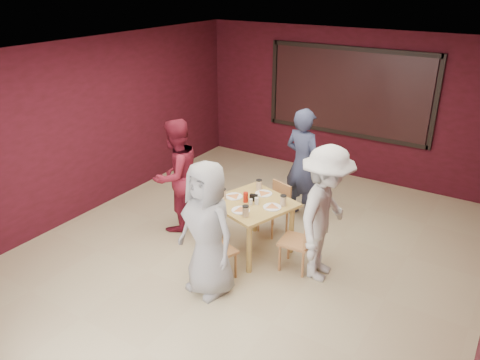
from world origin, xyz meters
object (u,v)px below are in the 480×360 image
Objects in this scene: chair_front at (214,249)px; chair_left at (206,209)px; diner_front at (207,229)px; diner_back at (303,164)px; chair_right at (302,239)px; diner_right at (325,214)px; dining_table at (252,208)px; diner_left at (176,176)px; chair_back at (276,205)px.

chair_left is at bearing 131.74° from chair_front.
diner_front is at bearing -72.66° from chair_front.
chair_front is 0.44× the size of diner_back.
diner_right reaches higher than chair_right.
chair_front is at bearing -93.55° from dining_table.
chair_front reaches higher than chair_left.
diner_front reaches higher than chair_left.
chair_right is at bearing -4.74° from dining_table.
chair_left is 0.94× the size of chair_right.
diner_front is at bearing 101.87° from diner_back.
dining_table is at bearing 97.29° from diner_left.
diner_left is at bearing 179.03° from chair_right.
chair_right reaches higher than chair_front.
dining_table is 1.58× the size of chair_back.
diner_right reaches higher than chair_left.
diner_right is (0.29, 0.03, 0.43)m from chair_right.
chair_left is at bearing 178.16° from chair_right.
chair_back is at bearing 52.24° from diner_right.
diner_front is 1.71m from diner_left.
dining_table reaches higher than chair_back.
chair_left is (-0.82, -0.69, 0.00)m from chair_back.
chair_right is (0.78, -0.74, 0.03)m from chair_back.
chair_right is at bearing -1.84° from chair_left.
diner_left is (-1.28, 0.82, 0.43)m from chair_front.
dining_table reaches higher than chair_right.
chair_right reaches higher than chair_back.
chair_right is at bearing 64.39° from diner_front.
chair_back is 1.59m from diner_left.
chair_front is at bearing 99.75° from diner_back.
diner_front is (0.82, -1.07, 0.42)m from chair_left.
dining_table reaches higher than chair_left.
diner_left reaches higher than dining_table.
dining_table is 0.68× the size of diner_back.
diner_front is (-0.78, -1.01, 0.39)m from chair_right.
chair_front is (-0.05, -0.85, -0.23)m from dining_table.
diner_left is (-0.53, -0.02, 0.43)m from chair_left.
chair_back is 0.45× the size of diner_left.
diner_front is at bearing -52.45° from chair_left.
chair_right is 0.48× the size of diner_left.
diner_left is (-1.35, -0.70, 0.43)m from chair_back.
dining_table is 0.89m from chair_front.
chair_back is 1.07m from chair_right.
diner_back is (0.18, 2.18, 0.46)m from chair_front.
diner_back is at bearing 31.05° from diner_right.
diner_back reaches higher than dining_table.
dining_table is at bearing 1.06° from chair_left.
dining_table is 1.10m from diner_front.
chair_front is 0.45× the size of diner_left.
chair_right is at bearing 92.07° from diner_right.
chair_back is 0.45× the size of diner_front.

